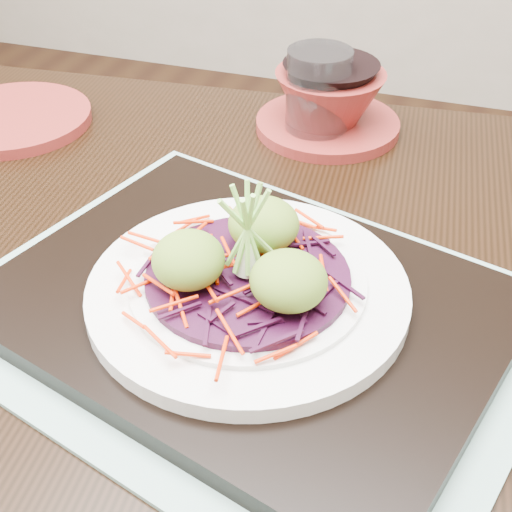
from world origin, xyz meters
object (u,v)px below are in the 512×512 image
(serving_tray, at_px, (248,306))
(terracotta_side_plate, at_px, (13,118))
(dining_table, at_px, (280,371))
(water_glass, at_px, (318,95))
(white_plate, at_px, (248,290))
(terracotta_bowl_set, at_px, (329,105))

(serving_tray, relative_size, terracotta_side_plate, 2.12)
(dining_table, bearing_deg, water_glass, 93.75)
(white_plate, height_order, terracotta_bowl_set, terracotta_bowl_set)
(serving_tray, relative_size, water_glass, 3.78)
(terracotta_bowl_set, bearing_deg, water_glass, -111.72)
(white_plate, xyz_separation_m, water_glass, (-0.03, 0.32, 0.02))
(dining_table, height_order, white_plate, white_plate)
(terracotta_bowl_set, bearing_deg, dining_table, -83.29)
(serving_tray, height_order, terracotta_side_plate, serving_tray)
(dining_table, relative_size, terracotta_side_plate, 6.70)
(dining_table, bearing_deg, terracotta_bowl_set, 91.56)
(water_glass, bearing_deg, terracotta_side_plate, -166.80)
(serving_tray, xyz_separation_m, white_plate, (-0.00, 0.00, 0.02))
(dining_table, xyz_separation_m, terracotta_side_plate, (-0.40, 0.20, 0.10))
(serving_tray, distance_m, water_glass, 0.33)
(dining_table, xyz_separation_m, water_glass, (-0.04, 0.28, 0.15))
(water_glass, distance_m, terracotta_bowl_set, 0.03)
(serving_tray, relative_size, white_plate, 1.54)
(serving_tray, xyz_separation_m, terracotta_bowl_set, (-0.02, 0.34, 0.02))
(serving_tray, height_order, water_glass, water_glass)
(dining_table, xyz_separation_m, white_plate, (-0.02, -0.04, 0.13))
(serving_tray, distance_m, white_plate, 0.02)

